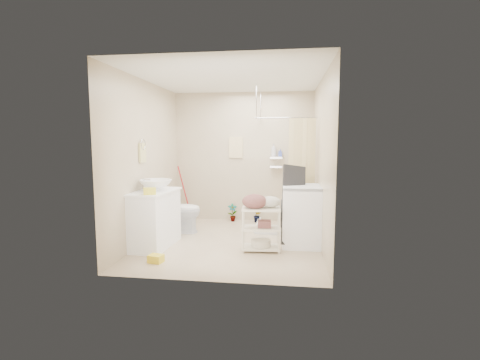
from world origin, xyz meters
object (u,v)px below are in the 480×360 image
Objects in this scene: washing_machine at (303,215)px; toilet at (178,210)px; laundry_rack at (261,225)px; vanity at (154,219)px.

toilet is at bearing 166.69° from washing_machine.
washing_machine is 1.21× the size of laundry_rack.
laundry_rack is at bearing -120.92° from toilet.
washing_machine is 0.74m from laundry_rack.
washing_machine is at bearing 26.94° from laundry_rack.
vanity is 0.87m from toilet.
laundry_rack is (-0.63, -0.38, -0.08)m from washing_machine.
vanity is 1.06× the size of washing_machine.
toilet is (0.12, 0.86, -0.03)m from vanity.
vanity is at bearing 170.36° from toilet.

